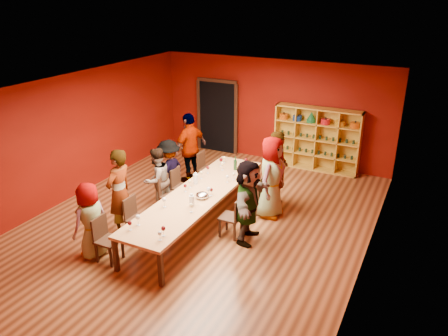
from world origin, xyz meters
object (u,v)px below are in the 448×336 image
at_px(shelving_unit, 317,136).
at_px(chair_person_left_1, 135,216).
at_px(person_left_0, 91,220).
at_px(person_left_3, 169,171).
at_px(chair_person_left_2, 168,193).
at_px(person_right_2, 248,202).
at_px(spittoon_bowl, 202,195).
at_px(chair_person_left_3, 179,184).
at_px(person_right_3, 271,177).
at_px(person_left_1, 119,193).
at_px(tasting_table, 198,196).
at_px(chair_person_right_3, 257,192).
at_px(wine_bottle, 235,165).
at_px(person_left_2, 157,180).
at_px(person_left_4, 190,148).
at_px(chair_person_right_2, 234,215).
at_px(chair_person_right_4, 266,183).
at_px(person_right_4, 278,169).
at_px(chair_person_left_0, 105,236).
at_px(chair_person_left_4, 205,167).

xyz_separation_m(shelving_unit, chair_person_left_1, (-2.31, -5.35, -0.49)).
xyz_separation_m(person_left_0, person_left_3, (0.03, 2.64, 0.02)).
distance_m(chair_person_left_2, person_right_2, 2.18).
height_order(person_left_0, spittoon_bowl, person_left_0).
distance_m(chair_person_left_2, chair_person_left_3, 0.51).
relative_size(shelving_unit, person_right_3, 1.28).
height_order(person_left_1, chair_person_left_2, person_left_1).
relative_size(tasting_table, person_left_3, 2.89).
relative_size(person_left_3, chair_person_right_3, 1.75).
bearing_deg(wine_bottle, person_right_3, -22.68).
height_order(person_left_2, person_left_3, person_left_3).
bearing_deg(person_left_4, tasting_table, 48.97).
height_order(chair_person_right_2, chair_person_right_3, same).
distance_m(person_left_0, person_left_2, 2.14).
bearing_deg(chair_person_right_4, person_right_2, -80.24).
xyz_separation_m(chair_person_left_2, person_right_4, (2.12, 1.47, 0.43)).
distance_m(person_right_3, wine_bottle, 1.19).
bearing_deg(person_right_4, person_left_2, 100.38).
distance_m(chair_person_left_2, person_right_3, 2.38).
bearing_deg(person_left_0, shelving_unit, 166.29).
relative_size(shelving_unit, chair_person_left_0, 2.70).
xyz_separation_m(tasting_table, spittoon_bowl, (0.19, -0.16, 0.12)).
bearing_deg(person_left_1, chair_person_right_4, 141.64).
bearing_deg(person_right_2, person_left_0, 120.36).
xyz_separation_m(chair_person_left_1, chair_person_left_4, (0.00, 2.98, 0.00)).
bearing_deg(person_left_3, chair_person_left_2, 29.60).
height_order(person_right_2, chair_person_right_4, person_right_2).
height_order(person_left_2, chair_person_left_4, person_left_2).
xyz_separation_m(tasting_table, person_right_4, (1.21, 1.66, 0.22)).
relative_size(person_left_4, person_right_4, 1.02).
bearing_deg(wine_bottle, person_left_3, -147.09).
height_order(tasting_table, chair_person_left_0, chair_person_left_0).
height_order(chair_person_right_2, chair_person_right_4, same).
bearing_deg(chair_person_left_1, chair_person_left_3, 90.00).
bearing_deg(person_left_3, tasting_table, 60.47).
relative_size(chair_person_left_1, person_left_4, 0.47).
height_order(tasting_table, person_right_4, person_right_4).
distance_m(person_left_1, person_left_3, 1.74).
relative_size(chair_person_left_0, spittoon_bowl, 3.24).
relative_size(person_right_2, person_right_3, 0.93).
bearing_deg(person_left_1, person_right_4, 138.01).
height_order(chair_person_left_4, person_right_2, person_right_2).
distance_m(person_left_0, person_right_2, 3.06).
distance_m(spittoon_bowl, wine_bottle, 1.72).
distance_m(person_left_4, wine_bottle, 1.54).
distance_m(person_left_2, chair_person_right_4, 2.58).
distance_m(chair_person_left_1, chair_person_right_4, 3.25).
height_order(shelving_unit, person_left_2, shelving_unit).
relative_size(person_left_2, chair_person_left_3, 1.71).
xyz_separation_m(shelving_unit, chair_person_left_2, (-2.31, -4.13, -0.49)).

